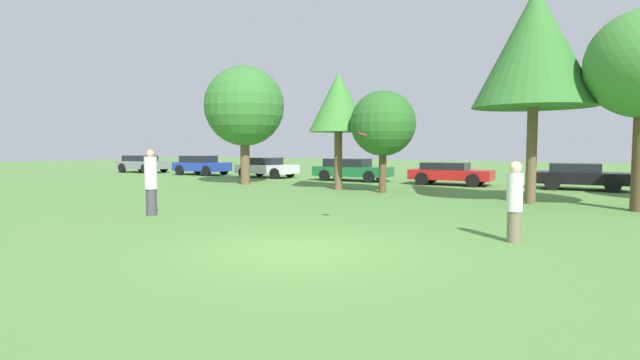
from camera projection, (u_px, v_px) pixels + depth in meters
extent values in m
plane|color=#54843D|center=(298.00, 250.00, 9.56)|extent=(120.00, 120.00, 0.00)
cylinder|color=#3F3F47|center=(151.00, 202.00, 14.26)|extent=(0.31, 0.31, 0.78)
cylinder|color=silver|center=(151.00, 173.00, 14.19)|extent=(0.37, 0.37, 0.96)
sphere|color=tan|center=(150.00, 153.00, 14.15)|extent=(0.22, 0.22, 0.22)
cylinder|color=#726651|center=(514.00, 227.00, 10.26)|extent=(0.28, 0.28, 0.67)
cylinder|color=silver|center=(515.00, 192.00, 10.20)|extent=(0.33, 0.33, 0.82)
sphere|color=beige|center=(516.00, 168.00, 10.17)|extent=(0.26, 0.26, 0.26)
cylinder|color=#F21E72|center=(362.00, 134.00, 11.77)|extent=(0.23, 0.23, 0.11)
cylinder|color=brown|center=(245.00, 156.00, 25.63)|extent=(0.49, 0.49, 3.00)
sphere|color=#33702D|center=(244.00, 106.00, 25.44)|extent=(4.21, 4.21, 4.21)
cylinder|color=brown|center=(338.00, 161.00, 22.62)|extent=(0.37, 0.37, 2.71)
cone|color=#3D7F33|center=(338.00, 102.00, 22.42)|extent=(2.77, 2.77, 2.77)
cylinder|color=brown|center=(383.00, 167.00, 21.11)|extent=(0.33, 0.33, 2.26)
sphere|color=#286023|center=(383.00, 123.00, 20.97)|extent=(2.85, 2.85, 2.85)
cylinder|color=brown|center=(531.00, 156.00, 17.08)|extent=(0.36, 0.36, 3.41)
cone|color=#33702D|center=(535.00, 47.00, 16.81)|extent=(4.18, 4.18, 4.18)
cube|color=slate|center=(143.00, 165.00, 37.17)|extent=(4.06, 1.91, 0.59)
cube|color=black|center=(140.00, 158.00, 37.28)|extent=(2.25, 1.65, 0.43)
cylinder|color=black|center=(164.00, 168.00, 37.39)|extent=(0.72, 0.20, 0.71)
cylinder|color=black|center=(145.00, 169.00, 35.80)|extent=(0.72, 0.20, 0.71)
cylinder|color=black|center=(141.00, 167.00, 38.59)|extent=(0.72, 0.20, 0.71)
cylinder|color=black|center=(122.00, 168.00, 36.99)|extent=(0.72, 0.20, 0.71)
cube|color=#1E389E|center=(202.00, 167.00, 34.07)|extent=(4.02, 1.90, 0.60)
cube|color=black|center=(198.00, 159.00, 34.18)|extent=(2.22, 1.65, 0.47)
cylinder|color=black|center=(224.00, 170.00, 34.29)|extent=(0.71, 0.23, 0.70)
cylinder|color=black|center=(206.00, 171.00, 32.70)|extent=(0.71, 0.23, 0.70)
cylinder|color=black|center=(198.00, 169.00, 35.48)|extent=(0.71, 0.23, 0.70)
cylinder|color=black|center=(180.00, 170.00, 33.88)|extent=(0.71, 0.23, 0.70)
cube|color=silver|center=(267.00, 169.00, 31.29)|extent=(3.95, 1.84, 0.55)
cube|color=black|center=(263.00, 161.00, 31.40)|extent=(2.18, 1.59, 0.45)
cylinder|color=black|center=(290.00, 172.00, 31.50)|extent=(0.69, 0.23, 0.68)
cylinder|color=black|center=(275.00, 174.00, 29.96)|extent=(0.69, 0.23, 0.68)
cylinder|color=black|center=(260.00, 171.00, 32.66)|extent=(0.69, 0.23, 0.68)
cylinder|color=black|center=(244.00, 172.00, 31.12)|extent=(0.69, 0.23, 0.68)
cube|color=#196633|center=(353.00, 171.00, 28.32)|extent=(4.57, 1.84, 0.56)
cube|color=black|center=(347.00, 163.00, 28.45)|extent=(2.53, 1.59, 0.46)
cylinder|color=black|center=(380.00, 175.00, 28.43)|extent=(0.67, 0.19, 0.66)
cylinder|color=black|center=(369.00, 177.00, 26.90)|extent=(0.67, 0.19, 0.66)
cylinder|color=black|center=(338.00, 174.00, 29.77)|extent=(0.67, 0.19, 0.66)
cylinder|color=black|center=(325.00, 175.00, 28.25)|extent=(0.67, 0.19, 0.66)
cube|color=red|center=(451.00, 175.00, 25.37)|extent=(4.22, 1.98, 0.52)
cube|color=black|center=(445.00, 166.00, 25.49)|extent=(2.33, 1.71, 0.37)
cylinder|color=black|center=(480.00, 178.00, 25.59)|extent=(0.68, 0.22, 0.67)
cylinder|color=black|center=(473.00, 181.00, 23.94)|extent=(0.68, 0.22, 0.67)
cylinder|color=black|center=(432.00, 177.00, 26.83)|extent=(0.68, 0.22, 0.67)
cylinder|color=black|center=(422.00, 179.00, 25.18)|extent=(0.68, 0.22, 0.67)
cube|color=black|center=(582.00, 178.00, 22.54)|extent=(3.93, 1.89, 0.54)
cube|color=black|center=(575.00, 168.00, 22.64)|extent=(2.17, 1.64, 0.42)
cylinder|color=black|center=(611.00, 182.00, 22.77)|extent=(0.68, 0.19, 0.68)
cylinder|color=black|center=(613.00, 185.00, 21.18)|extent=(0.68, 0.19, 0.68)
cylinder|color=black|center=(554.00, 180.00, 23.92)|extent=(0.68, 0.19, 0.68)
cylinder|color=black|center=(552.00, 183.00, 22.34)|extent=(0.68, 0.19, 0.68)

